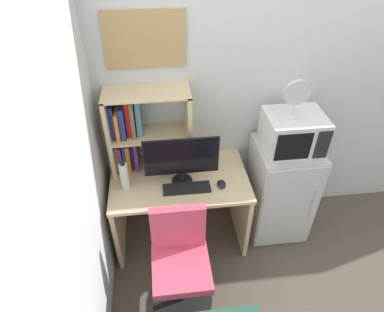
% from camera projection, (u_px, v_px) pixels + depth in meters
% --- Properties ---
extents(wall_back, '(6.40, 0.04, 2.60)m').
position_uv_depth(wall_back, '(341.00, 87.00, 2.78)').
color(wall_back, silver).
rests_on(wall_back, ground_plane).
extents(wall_left, '(0.04, 4.40, 2.60)m').
position_uv_depth(wall_left, '(47.00, 300.00, 1.34)').
color(wall_left, silver).
rests_on(wall_left, ground_plane).
extents(desk, '(1.12, 0.66, 0.74)m').
position_uv_depth(desk, '(180.00, 198.00, 2.88)').
color(desk, beige).
rests_on(desk, ground_plane).
extents(hutch_bookshelf, '(0.65, 0.28, 0.70)m').
position_uv_depth(hutch_bookshelf, '(137.00, 130.00, 2.64)').
color(hutch_bookshelf, beige).
rests_on(hutch_bookshelf, desk).
extents(monitor, '(0.58, 0.17, 0.42)m').
position_uv_depth(monitor, '(181.00, 159.00, 2.56)').
color(monitor, black).
rests_on(monitor, desk).
extents(keyboard, '(0.37, 0.12, 0.02)m').
position_uv_depth(keyboard, '(187.00, 188.00, 2.63)').
color(keyboard, black).
rests_on(keyboard, desk).
extents(computer_mouse, '(0.07, 0.10, 0.04)m').
position_uv_depth(computer_mouse, '(221.00, 184.00, 2.66)').
color(computer_mouse, black).
rests_on(computer_mouse, desk).
extents(water_bottle, '(0.07, 0.07, 0.26)m').
position_uv_depth(water_bottle, '(124.00, 176.00, 2.58)').
color(water_bottle, silver).
rests_on(water_bottle, desk).
extents(mini_fridge, '(0.51, 0.51, 0.94)m').
position_uv_depth(mini_fridge, '(280.00, 190.00, 3.01)').
color(mini_fridge, silver).
rests_on(mini_fridge, ground_plane).
extents(microwave, '(0.45, 0.38, 0.31)m').
position_uv_depth(microwave, '(293.00, 132.00, 2.62)').
color(microwave, silver).
rests_on(microwave, mini_fridge).
extents(desk_fan, '(0.19, 0.11, 0.30)m').
position_uv_depth(desk_fan, '(296.00, 96.00, 2.41)').
color(desk_fan, silver).
rests_on(desk_fan, microwave).
extents(desk_chair, '(0.48, 0.48, 0.88)m').
position_uv_depth(desk_chair, '(181.00, 267.00, 2.49)').
color(desk_chair, black).
rests_on(desk_chair, ground_plane).
extents(wall_corkboard, '(0.57, 0.02, 0.40)m').
position_uv_depth(wall_corkboard, '(145.00, 40.00, 2.32)').
color(wall_corkboard, tan).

